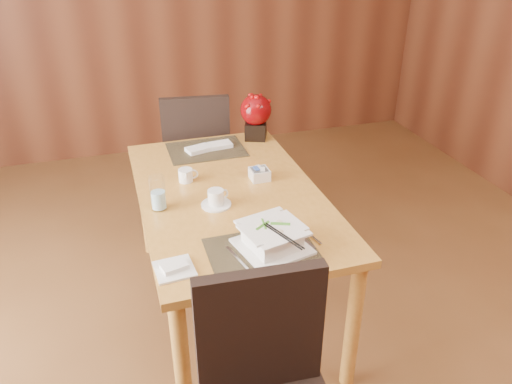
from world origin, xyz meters
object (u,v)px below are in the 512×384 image
object	(u,v)px
berry_decor	(256,114)
far_chair	(197,152)
coffee_cup	(216,199)
water_glass	(158,193)
sugar_caddy	(259,174)
creamer_jug	(186,175)
dining_table	(230,208)
bread_plate	(174,269)
soup_setting	(272,238)

from	to	relation	value
berry_decor	far_chair	xyz separation A→B (m)	(-0.33, 0.32, -0.35)
coffee_cup	far_chair	bearing A→B (deg)	84.34
water_glass	sugar_caddy	distance (m)	0.58
creamer_jug	coffee_cup	bearing A→B (deg)	-67.53
dining_table	coffee_cup	bearing A→B (deg)	-129.91
sugar_caddy	bread_plate	bearing A→B (deg)	-130.65
dining_table	far_chair	size ratio (longest dim) A/B	1.52
soup_setting	creamer_jug	xyz separation A→B (m)	(-0.24, 0.72, -0.02)
berry_decor	bread_plate	xyz separation A→B (m)	(-0.71, -1.20, -0.16)
soup_setting	creamer_jug	distance (m)	0.76
coffee_cup	water_glass	size ratio (longest dim) A/B	0.85
creamer_jug	far_chair	xyz separation A→B (m)	(0.20, 0.78, -0.23)
sugar_caddy	bread_plate	xyz separation A→B (m)	(-0.56, -0.65, -0.02)
berry_decor	far_chair	world-z (taller)	berry_decor
bread_plate	creamer_jug	bearing A→B (deg)	76.39
soup_setting	water_glass	bearing A→B (deg)	117.75
soup_setting	far_chair	xyz separation A→B (m)	(-0.04, 1.50, -0.25)
sugar_caddy	dining_table	bearing A→B (deg)	-154.53
creamer_jug	bread_plate	xyz separation A→B (m)	(-0.18, -0.75, -0.03)
berry_decor	far_chair	size ratio (longest dim) A/B	0.29
soup_setting	far_chair	bearing A→B (deg)	78.21
far_chair	coffee_cup	bearing A→B (deg)	92.14
berry_decor	bread_plate	distance (m)	1.41
dining_table	soup_setting	bearing A→B (deg)	-84.88
creamer_jug	sugar_caddy	size ratio (longest dim) A/B	0.98
dining_table	water_glass	bearing A→B (deg)	-170.10
creamer_jug	sugar_caddy	xyz separation A→B (m)	(0.38, -0.09, -0.01)
far_chair	water_glass	bearing A→B (deg)	77.78
creamer_jug	sugar_caddy	world-z (taller)	creamer_jug
soup_setting	berry_decor	size ratio (longest dim) A/B	1.14
bread_plate	far_chair	xyz separation A→B (m)	(0.38, 1.53, -0.20)
coffee_cup	berry_decor	world-z (taller)	berry_decor
dining_table	soup_setting	world-z (taller)	soup_setting
creamer_jug	berry_decor	world-z (taller)	berry_decor
far_chair	soup_setting	bearing A→B (deg)	99.18
sugar_caddy	berry_decor	bearing A→B (deg)	74.76
creamer_jug	bread_plate	size ratio (longest dim) A/B	0.64
creamer_jug	berry_decor	bearing A→B (deg)	45.49
coffee_cup	bread_plate	size ratio (longest dim) A/B	0.97
creamer_jug	bread_plate	distance (m)	0.77
soup_setting	coffee_cup	size ratio (longest dim) A/B	2.21
dining_table	coffee_cup	xyz separation A→B (m)	(-0.09, -0.11, 0.13)
soup_setting	bread_plate	bearing A→B (deg)	170.29
dining_table	creamer_jug	world-z (taller)	creamer_jug
bread_plate	soup_setting	bearing A→B (deg)	3.46
sugar_caddy	coffee_cup	bearing A→B (deg)	-144.44
dining_table	creamer_jug	size ratio (longest dim) A/B	15.57
sugar_caddy	berry_decor	size ratio (longest dim) A/B	0.34
coffee_cup	creamer_jug	xyz separation A→B (m)	(-0.09, 0.30, -0.00)
dining_table	berry_decor	world-z (taller)	berry_decor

